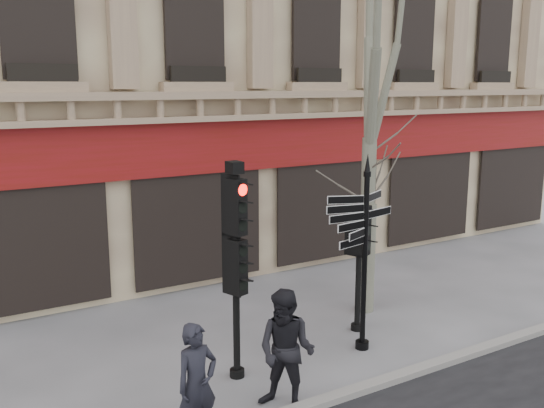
{
  "coord_description": "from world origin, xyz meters",
  "views": [
    {
      "loc": [
        -6.09,
        -8.65,
        5.11
      ],
      "look_at": [
        -0.47,
        0.6,
        2.96
      ],
      "focal_mm": 40.0,
      "sensor_mm": 36.0,
      "label": 1
    }
  ],
  "objects": [
    {
      "name": "plane_tree",
      "position": [
        2.57,
        1.51,
        6.75
      ],
      "size": [
        3.62,
        3.62,
        9.62
      ],
      "color": "gray",
      "rests_on": "ground"
    },
    {
      "name": "traffic_signal_main",
      "position": [
        -1.44,
        0.19,
        2.43
      ],
      "size": [
        0.49,
        0.41,
        3.85
      ],
      "rotation": [
        0.0,
        0.0,
        0.29
      ],
      "color": "black",
      "rests_on": "ground"
    },
    {
      "name": "pedestrian_b",
      "position": [
        -1.28,
        -1.18,
        0.99
      ],
      "size": [
        1.17,
        1.22,
        1.98
      ],
      "primitive_type": "imported",
      "rotation": [
        0.0,
        0.0,
        -0.95
      ],
      "color": "black",
      "rests_on": "ground"
    },
    {
      "name": "fingerpost",
      "position": [
        1.21,
        -0.05,
        2.59
      ],
      "size": [
        1.67,
        1.67,
        3.86
      ],
      "rotation": [
        0.0,
        0.0,
        0.04
      ],
      "color": "black",
      "rests_on": "ground"
    },
    {
      "name": "kerb",
      "position": [
        0.0,
        -1.4,
        0.06
      ],
      "size": [
        80.0,
        0.25,
        0.12
      ],
      "primitive_type": "cube",
      "color": "gray",
      "rests_on": "ground"
    },
    {
      "name": "pedestrian_a",
      "position": [
        -2.87,
        -1.3,
        0.91
      ],
      "size": [
        0.73,
        0.54,
        1.82
      ],
      "primitive_type": "imported",
      "rotation": [
        0.0,
        0.0,
        0.17
      ],
      "color": "black",
      "rests_on": "ground"
    },
    {
      "name": "ground",
      "position": [
        0.0,
        0.0,
        0.0
      ],
      "size": [
        80.0,
        80.0,
        0.0
      ],
      "primitive_type": "plane",
      "color": "#56575B",
      "rests_on": "ground"
    },
    {
      "name": "traffic_signal_secondary",
      "position": [
        1.71,
        0.71,
        1.88
      ],
      "size": [
        0.54,
        0.47,
        2.7
      ],
      "rotation": [
        0.0,
        0.0,
        0.38
      ],
      "color": "black",
      "rests_on": "ground"
    }
  ]
}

